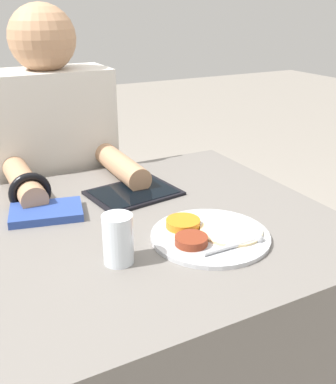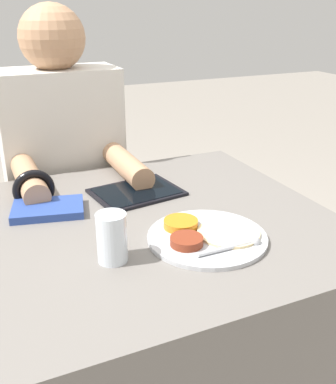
{
  "view_description": "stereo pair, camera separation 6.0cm",
  "coord_description": "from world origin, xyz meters",
  "px_view_note": "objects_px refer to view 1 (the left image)",
  "views": [
    {
      "loc": [
        -0.36,
        -0.89,
        1.22
      ],
      "look_at": [
        0.12,
        0.01,
        0.79
      ],
      "focal_mm": 42.0,
      "sensor_mm": 36.0,
      "label": 1
    },
    {
      "loc": [
        -0.3,
        -0.91,
        1.22
      ],
      "look_at": [
        0.12,
        0.01,
        0.79
      ],
      "focal_mm": 42.0,
      "sensor_mm": 36.0,
      "label": 2
    }
  ],
  "objects_px": {
    "thali_tray": "(209,235)",
    "drinking_glass": "(118,239)",
    "red_notebook": "(46,213)",
    "tablet_device": "(134,193)",
    "person_diner": "(60,204)"
  },
  "relations": [
    {
      "from": "tablet_device",
      "to": "drinking_glass",
      "type": "height_order",
      "value": "drinking_glass"
    },
    {
      "from": "drinking_glass",
      "to": "person_diner",
      "type": "bearing_deg",
      "value": 86.14
    },
    {
      "from": "drinking_glass",
      "to": "red_notebook",
      "type": "bearing_deg",
      "value": 105.5
    },
    {
      "from": "thali_tray",
      "to": "tablet_device",
      "type": "bearing_deg",
      "value": 99.01
    },
    {
      "from": "thali_tray",
      "to": "drinking_glass",
      "type": "xyz_separation_m",
      "value": [
        -0.22,
        0.0,
        0.04
      ]
    },
    {
      "from": "red_notebook",
      "to": "drinking_glass",
      "type": "height_order",
      "value": "drinking_glass"
    },
    {
      "from": "red_notebook",
      "to": "thali_tray",
      "type": "bearing_deg",
      "value": -44.02
    },
    {
      "from": "red_notebook",
      "to": "tablet_device",
      "type": "height_order",
      "value": "red_notebook"
    },
    {
      "from": "thali_tray",
      "to": "drinking_glass",
      "type": "distance_m",
      "value": 0.22
    },
    {
      "from": "drinking_glass",
      "to": "thali_tray",
      "type": "bearing_deg",
      "value": -0.24
    },
    {
      "from": "thali_tray",
      "to": "drinking_glass",
      "type": "relative_size",
      "value": 2.56
    },
    {
      "from": "thali_tray",
      "to": "tablet_device",
      "type": "distance_m",
      "value": 0.31
    },
    {
      "from": "tablet_device",
      "to": "drinking_glass",
      "type": "relative_size",
      "value": 2.42
    },
    {
      "from": "tablet_device",
      "to": "person_diner",
      "type": "bearing_deg",
      "value": 108.3
    },
    {
      "from": "tablet_device",
      "to": "drinking_glass",
      "type": "bearing_deg",
      "value": -118.58
    }
  ]
}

